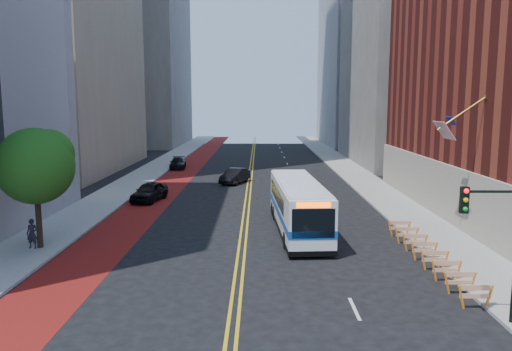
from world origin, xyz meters
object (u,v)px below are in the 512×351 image
object	(u,v)px
car_c	(178,163)
traffic_signal	(494,228)
car_a	(149,192)
transit_bus	(298,205)
street_tree	(37,163)
car_b	(235,176)
pedestrian	(32,234)

from	to	relation	value
car_c	traffic_signal	bearing A→B (deg)	-73.14
traffic_signal	car_a	world-z (taller)	traffic_signal
transit_bus	car_a	world-z (taller)	transit_bus
street_tree	car_c	xyz separation A→B (m)	(2.03, 35.02, -4.23)
car_a	car_c	distance (m)	20.93
car_a	street_tree	bearing A→B (deg)	-90.45
traffic_signal	car_b	bearing A→B (deg)	108.25
transit_bus	car_c	xyz separation A→B (m)	(-12.68, 30.82, -1.02)
car_a	pedestrian	world-z (taller)	pedestrian
car_b	pedestrian	world-z (taller)	pedestrian
car_b	pedestrian	bearing A→B (deg)	-91.71
traffic_signal	car_a	distance (m)	29.68
pedestrian	traffic_signal	bearing A→B (deg)	-23.15
street_tree	pedestrian	size ratio (longest dim) A/B	4.03
car_a	car_b	distance (m)	11.59
pedestrian	transit_bus	bearing A→B (deg)	17.08
street_tree	pedestrian	bearing A→B (deg)	-151.59
car_c	transit_bus	bearing A→B (deg)	-73.47
transit_bus	car_a	xyz separation A→B (m)	(-11.71, 9.91, -0.91)
car_b	car_c	world-z (taller)	car_b
car_a	car_c	xyz separation A→B (m)	(-0.97, 20.90, -0.11)
transit_bus	pedestrian	bearing A→B (deg)	-166.83
car_c	pedestrian	bearing A→B (deg)	-99.77
traffic_signal	pedestrian	size ratio (longest dim) A/B	3.05
transit_bus	car_c	world-z (taller)	transit_bus
street_tree	transit_bus	world-z (taller)	street_tree
traffic_signal	pedestrian	distance (m)	23.20
traffic_signal	pedestrian	world-z (taller)	traffic_signal
car_a	car_c	size ratio (longest dim) A/B	1.00
car_c	car_a	bearing A→B (deg)	-93.17
street_tree	transit_bus	bearing A→B (deg)	15.96
car_c	pedestrian	xyz separation A→B (m)	(-2.43, -35.24, 0.30)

